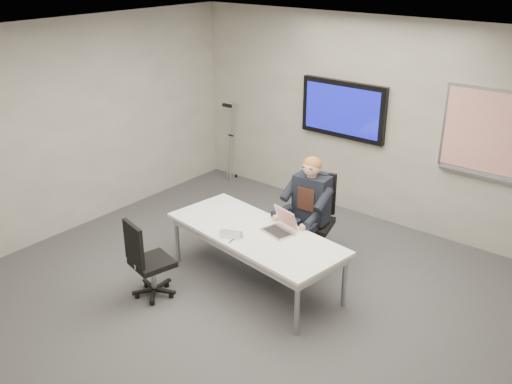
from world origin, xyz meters
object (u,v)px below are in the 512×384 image
Objects in this scene: conference_table at (255,238)px; office_chair_near at (150,273)px; seated_person at (303,225)px; laptop at (281,226)px; office_chair_far at (313,232)px.

conference_table is 1.23m from office_chair_near.
seated_person is 3.38× the size of laptop.
seated_person is at bearing -103.02° from office_chair_far.
office_chair_far is at bearing 86.74° from conference_table.
conference_table is at bearing -113.74° from office_chair_near.
seated_person is (0.01, -0.25, 0.21)m from office_chair_far.
conference_table is 0.96m from office_chair_far.
office_chair_far is at bearing -102.32° from office_chair_near.
office_chair_far reaches higher than conference_table.
office_chair_far reaches higher than office_chair_near.
laptop is (0.02, -0.46, 0.17)m from seated_person.
laptop is at bearing 50.73° from conference_table.
conference_table is at bearing -110.96° from seated_person.
office_chair_far is 1.15× the size of office_chair_near.
office_chair_near is at bearing -119.41° from conference_table.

